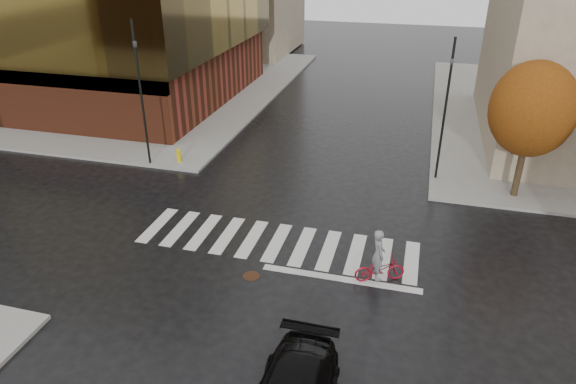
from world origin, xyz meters
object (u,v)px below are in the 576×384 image
cyclist (379,264)px  fire_hydrant (179,155)px  traffic_light_ne (446,102)px  traffic_light_nw (140,84)px

cyclist → fire_hydrant: (-11.84, 7.86, -0.14)m
cyclist → fire_hydrant: cyclist is taller
cyclist → traffic_light_ne: traffic_light_ne is taller
cyclist → traffic_light_nw: size_ratio=0.28×
cyclist → traffic_light_nw: traffic_light_nw is taller
traffic_light_nw → traffic_light_ne: 15.46m
cyclist → traffic_light_ne: 10.29m
traffic_light_ne → fire_hydrant: traffic_light_ne is taller
traffic_light_nw → fire_hydrant: bearing=107.1°
cyclist → traffic_light_nw: (-13.34, 7.30, 3.83)m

